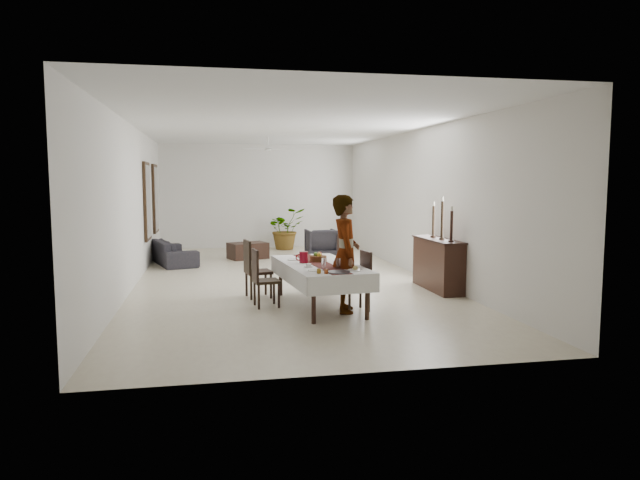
# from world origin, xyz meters

# --- Properties ---
(floor) EXTENTS (6.00, 12.00, 0.00)m
(floor) POSITION_xyz_m (0.00, 0.00, 0.00)
(floor) COLOR beige
(floor) RESTS_ON ground
(ceiling) EXTENTS (6.00, 12.00, 0.02)m
(ceiling) POSITION_xyz_m (0.00, 0.00, 3.20)
(ceiling) COLOR white
(ceiling) RESTS_ON wall_back
(wall_back) EXTENTS (6.00, 0.02, 3.20)m
(wall_back) POSITION_xyz_m (0.00, 6.00, 1.60)
(wall_back) COLOR silver
(wall_back) RESTS_ON floor
(wall_front) EXTENTS (6.00, 0.02, 3.20)m
(wall_front) POSITION_xyz_m (0.00, -6.00, 1.60)
(wall_front) COLOR silver
(wall_front) RESTS_ON floor
(wall_left) EXTENTS (0.02, 12.00, 3.20)m
(wall_left) POSITION_xyz_m (-3.00, 0.00, 1.60)
(wall_left) COLOR silver
(wall_left) RESTS_ON floor
(wall_right) EXTENTS (0.02, 12.00, 3.20)m
(wall_right) POSITION_xyz_m (3.00, 0.00, 1.60)
(wall_right) COLOR silver
(wall_right) RESTS_ON floor
(dining_table_top) EXTENTS (1.18, 2.37, 0.05)m
(dining_table_top) POSITION_xyz_m (0.27, -2.66, 0.69)
(dining_table_top) COLOR black
(dining_table_top) RESTS_ON table_leg_fl
(table_leg_fl) EXTENTS (0.07, 0.07, 0.67)m
(table_leg_fl) POSITION_xyz_m (-0.04, -3.78, 0.33)
(table_leg_fl) COLOR black
(table_leg_fl) RESTS_ON floor
(table_leg_fr) EXTENTS (0.07, 0.07, 0.67)m
(table_leg_fr) POSITION_xyz_m (0.79, -3.69, 0.33)
(table_leg_fr) COLOR black
(table_leg_fr) RESTS_ON floor
(table_leg_bl) EXTENTS (0.07, 0.07, 0.67)m
(table_leg_bl) POSITION_xyz_m (-0.26, -1.62, 0.33)
(table_leg_bl) COLOR black
(table_leg_bl) RESTS_ON floor
(table_leg_br) EXTENTS (0.07, 0.07, 0.67)m
(table_leg_br) POSITION_xyz_m (0.57, -1.53, 0.33)
(table_leg_br) COLOR black
(table_leg_br) RESTS_ON floor
(tablecloth_top) EXTENTS (1.37, 2.56, 0.01)m
(tablecloth_top) POSITION_xyz_m (0.27, -2.66, 0.72)
(tablecloth_top) COLOR silver
(tablecloth_top) RESTS_ON dining_table_top
(tablecloth_drape_left) EXTENTS (0.26, 2.44, 0.29)m
(tablecloth_drape_left) POSITION_xyz_m (-0.29, -2.71, 0.58)
(tablecloth_drape_left) COLOR silver
(tablecloth_drape_left) RESTS_ON dining_table_top
(tablecloth_drape_right) EXTENTS (0.26, 2.44, 0.29)m
(tablecloth_drape_right) POSITION_xyz_m (0.82, -2.60, 0.58)
(tablecloth_drape_right) COLOR silver
(tablecloth_drape_right) RESTS_ON dining_table_top
(tablecloth_drape_near) EXTENTS (1.12, 0.12, 0.29)m
(tablecloth_drape_near) POSITION_xyz_m (0.39, -3.87, 0.58)
(tablecloth_drape_near) COLOR white
(tablecloth_drape_near) RESTS_ON dining_table_top
(tablecloth_drape_far) EXTENTS (1.12, 0.12, 0.29)m
(tablecloth_drape_far) POSITION_xyz_m (0.14, -1.44, 0.58)
(tablecloth_drape_far) COLOR silver
(tablecloth_drape_far) RESTS_ON dining_table_top
(table_runner) EXTENTS (0.57, 2.40, 0.00)m
(table_runner) POSITION_xyz_m (0.27, -2.66, 0.73)
(table_runner) COLOR #5C201A
(table_runner) RESTS_ON tablecloth_top
(red_pitcher) EXTENTS (0.16, 0.16, 0.19)m
(red_pitcher) POSITION_xyz_m (0.02, -2.54, 0.82)
(red_pitcher) COLOR maroon
(red_pitcher) RESTS_ON tablecloth_top
(pitcher_handle) EXTENTS (0.12, 0.03, 0.11)m
(pitcher_handle) POSITION_xyz_m (-0.06, -2.55, 0.82)
(pitcher_handle) COLOR maroon
(pitcher_handle) RESTS_ON red_pitcher
(wine_glass_near) EXTENTS (0.07, 0.07, 0.16)m
(wine_glass_near) POSITION_xyz_m (0.44, -3.26, 0.80)
(wine_glass_near) COLOR silver
(wine_glass_near) RESTS_ON tablecloth_top
(wine_glass_mid) EXTENTS (0.07, 0.07, 0.16)m
(wine_glass_mid) POSITION_xyz_m (0.23, -3.19, 0.80)
(wine_glass_mid) COLOR white
(wine_glass_mid) RESTS_ON tablecloth_top
(teacup_right) EXTENTS (0.09, 0.09, 0.06)m
(teacup_right) POSITION_xyz_m (0.61, -3.19, 0.75)
(teacup_right) COLOR white
(teacup_right) RESTS_ON saucer_right
(saucer_right) EXTENTS (0.14, 0.14, 0.01)m
(saucer_right) POSITION_xyz_m (0.61, -3.19, 0.73)
(saucer_right) COLOR silver
(saucer_right) RESTS_ON tablecloth_top
(teacup_left) EXTENTS (0.09, 0.09, 0.06)m
(teacup_left) POSITION_xyz_m (0.02, -3.02, 0.75)
(teacup_left) COLOR white
(teacup_left) RESTS_ON saucer_left
(saucer_left) EXTENTS (0.14, 0.14, 0.01)m
(saucer_left) POSITION_xyz_m (0.02, -3.02, 0.73)
(saucer_left) COLOR silver
(saucer_left) RESTS_ON tablecloth_top
(plate_near_right) EXTENTS (0.23, 0.23, 0.01)m
(plate_near_right) POSITION_xyz_m (0.67, -3.48, 0.73)
(plate_near_right) COLOR silver
(plate_near_right) RESTS_ON tablecloth_top
(bread_near_right) EXTENTS (0.09, 0.09, 0.09)m
(bread_near_right) POSITION_xyz_m (0.67, -3.48, 0.76)
(bread_near_right) COLOR tan
(bread_near_right) RESTS_ON plate_near_right
(plate_near_left) EXTENTS (0.23, 0.23, 0.01)m
(plate_near_left) POSITION_xyz_m (0.06, -3.39, 0.73)
(plate_near_left) COLOR silver
(plate_near_left) RESTS_ON tablecloth_top
(plate_far_left) EXTENTS (0.23, 0.23, 0.01)m
(plate_far_left) POSITION_xyz_m (-0.09, -2.17, 0.73)
(plate_far_left) COLOR white
(plate_far_left) RESTS_ON tablecloth_top
(serving_tray) EXTENTS (0.34, 0.34, 0.02)m
(serving_tray) POSITION_xyz_m (0.37, -3.65, 0.73)
(serving_tray) COLOR #3A393E
(serving_tray) RESTS_ON tablecloth_top
(jam_jar_a) EXTENTS (0.06, 0.06, 0.07)m
(jam_jar_a) POSITION_xyz_m (0.16, -3.70, 0.76)
(jam_jar_a) COLOR #9A3D16
(jam_jar_a) RESTS_ON tablecloth_top
(jam_jar_b) EXTENTS (0.06, 0.06, 0.07)m
(jam_jar_b) POSITION_xyz_m (0.06, -3.65, 0.76)
(jam_jar_b) COLOR #956715
(jam_jar_b) RESTS_ON tablecloth_top
(fruit_basket) EXTENTS (0.29, 0.29, 0.10)m
(fruit_basket) POSITION_xyz_m (0.29, -2.41, 0.77)
(fruit_basket) COLOR brown
(fruit_basket) RESTS_ON tablecloth_top
(fruit_red) EXTENTS (0.09, 0.09, 0.09)m
(fruit_red) POSITION_xyz_m (0.32, -2.39, 0.84)
(fruit_red) COLOR maroon
(fruit_red) RESTS_ON fruit_basket
(fruit_green) EXTENTS (0.08, 0.08, 0.08)m
(fruit_green) POSITION_xyz_m (0.25, -2.39, 0.84)
(fruit_green) COLOR #497A24
(fruit_green) RESTS_ON fruit_basket
(fruit_yellow) EXTENTS (0.08, 0.08, 0.08)m
(fruit_yellow) POSITION_xyz_m (0.29, -2.46, 0.84)
(fruit_yellow) COLOR gold
(fruit_yellow) RESTS_ON fruit_basket
(chair_right_near_seat) EXTENTS (0.46, 0.46, 0.05)m
(chair_right_near_seat) POSITION_xyz_m (0.77, -3.07, 0.43)
(chair_right_near_seat) COLOR black
(chair_right_near_seat) RESTS_ON chair_right_near_leg_fl
(chair_right_near_leg_fl) EXTENTS (0.05, 0.05, 0.40)m
(chair_right_near_leg_fl) POSITION_xyz_m (0.96, -3.21, 0.20)
(chair_right_near_leg_fl) COLOR black
(chair_right_near_leg_fl) RESTS_ON floor
(chair_right_near_leg_fr) EXTENTS (0.05, 0.05, 0.40)m
(chair_right_near_leg_fr) POSITION_xyz_m (0.91, -2.88, 0.20)
(chair_right_near_leg_fr) COLOR black
(chair_right_near_leg_fr) RESTS_ON floor
(chair_right_near_leg_bl) EXTENTS (0.05, 0.05, 0.40)m
(chair_right_near_leg_bl) POSITION_xyz_m (0.63, -3.26, 0.20)
(chair_right_near_leg_bl) COLOR black
(chair_right_near_leg_bl) RESTS_ON floor
(chair_right_near_leg_br) EXTENTS (0.05, 0.05, 0.40)m
(chair_right_near_leg_br) POSITION_xyz_m (0.58, -2.93, 0.20)
(chair_right_near_leg_br) COLOR black
(chair_right_near_leg_br) RESTS_ON floor
(chair_right_near_back) EXTENTS (0.10, 0.41, 0.52)m
(chair_right_near_back) POSITION_xyz_m (0.95, -3.05, 0.70)
(chair_right_near_back) COLOR black
(chair_right_near_back) RESTS_ON chair_right_near_seat
(chair_right_far_seat) EXTENTS (0.55, 0.55, 0.05)m
(chair_right_far_seat) POSITION_xyz_m (0.80, -1.37, 0.47)
(chair_right_far_seat) COLOR black
(chair_right_far_seat) RESTS_ON chair_right_far_leg_fl
(chair_right_far_leg_fl) EXTENTS (0.06, 0.06, 0.44)m
(chair_right_far_leg_fl) POSITION_xyz_m (1.02, -1.49, 0.22)
(chair_right_far_leg_fl) COLOR black
(chair_right_far_leg_fl) RESTS_ON floor
(chair_right_far_leg_fr) EXTENTS (0.06, 0.06, 0.44)m
(chair_right_far_leg_fr) POSITION_xyz_m (0.92, -1.14, 0.22)
(chair_right_far_leg_fr) COLOR black
(chair_right_far_leg_fr) RESTS_ON floor
(chair_right_far_leg_bl) EXTENTS (0.06, 0.06, 0.44)m
(chair_right_far_leg_bl) POSITION_xyz_m (0.67, -1.59, 0.22)
(chair_right_far_leg_bl) COLOR black
(chair_right_far_leg_bl) RESTS_ON floor
(chair_right_far_leg_br) EXTENTS (0.06, 0.06, 0.44)m
(chair_right_far_leg_br) POSITION_xyz_m (0.57, -1.24, 0.22)
(chair_right_far_leg_br) COLOR black
(chair_right_far_leg_br) RESTS_ON floor
(chair_right_far_back) EXTENTS (0.16, 0.44, 0.57)m
(chair_right_far_back) POSITION_xyz_m (0.99, -1.31, 0.77)
(chair_right_far_back) COLOR black
(chair_right_far_back) RESTS_ON chair_right_far_seat
(chair_left_near_seat) EXTENTS (0.46, 0.46, 0.05)m
(chair_left_near_seat) POSITION_xyz_m (-0.60, -2.50, 0.43)
(chair_left_near_seat) COLOR black
(chair_left_near_seat) RESTS_ON chair_left_near_leg_fl
(chair_left_near_leg_fl) EXTENTS (0.05, 0.05, 0.41)m
(chair_left_near_leg_fl) POSITION_xyz_m (-0.79, -2.36, 0.20)
(chair_left_near_leg_fl) COLOR black
(chair_left_near_leg_fl) RESTS_ON floor
(chair_left_near_leg_fr) EXTENTS (0.05, 0.05, 0.41)m
(chair_left_near_leg_fr) POSITION_xyz_m (-0.75, -2.69, 0.20)
(chair_left_near_leg_fr) COLOR black
(chair_left_near_leg_fr) RESTS_ON floor
(chair_left_near_leg_bl) EXTENTS (0.05, 0.05, 0.41)m
(chair_left_near_leg_bl) POSITION_xyz_m (-0.46, -2.32, 0.20)
(chair_left_near_leg_bl) COLOR black
(chair_left_near_leg_bl) RESTS_ON floor
(chair_left_near_leg_br) EXTENTS (0.05, 0.05, 0.41)m
(chair_left_near_leg_br) POSITION_xyz_m (-0.42, -2.65, 0.20)
(chair_left_near_leg_br) COLOR black
(chair_left_near_leg_br) RESTS_ON floor
(chair_left_near_back) EXTENTS (0.09, 0.41, 0.52)m
(chair_left_near_back) POSITION_xyz_m (-0.79, -2.53, 0.71)
(chair_left_near_back) COLOR black
(chair_left_near_back) RESTS_ON chair_left_near_seat
(chair_left_far_seat) EXTENTS (0.51, 0.51, 0.05)m
(chair_left_far_seat) POSITION_xyz_m (-0.67, -1.71, 0.46)
(chair_left_far_seat) COLOR black
(chair_left_far_seat) RESTS_ON chair_left_far_leg_fl
(chair_left_far_leg_fl) EXTENTS (0.05, 0.05, 0.43)m
(chair_left_far_leg_fl) POSITION_xyz_m (-0.88, -1.56, 0.22)
(chair_left_far_leg_fl) COLOR black
(chair_left_far_leg_fl) RESTS_ON floor
(chair_left_far_leg_fr) EXTENTS (0.05, 0.05, 0.43)m
(chair_left_far_leg_fr) POSITION_xyz_m (-0.82, -1.92, 0.22)
(chair_left_far_leg_fr) COLOR black
(chair_left_far_leg_fr) RESTS_ON floor
(chair_left_far_leg_bl) EXTENTS (0.05, 0.05, 0.43)m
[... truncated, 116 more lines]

